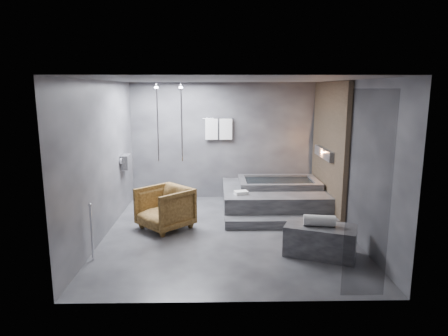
{
  "coord_description": "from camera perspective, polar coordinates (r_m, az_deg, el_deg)",
  "views": [
    {
      "loc": [
        -0.21,
        -7.11,
        2.65
      ],
      "look_at": [
        -0.06,
        0.3,
        1.17
      ],
      "focal_mm": 32.0,
      "sensor_mm": 36.0,
      "label": 1
    }
  ],
  "objects": [
    {
      "name": "rolled_towel",
      "position": [
        6.58,
        13.46,
        -7.31
      ],
      "size": [
        0.52,
        0.27,
        0.18
      ],
      "primitive_type": "cylinder",
      "rotation": [
        0.0,
        1.57,
        -0.18
      ],
      "color": "silver",
      "rests_on": "concrete_bench"
    },
    {
      "name": "concrete_bench",
      "position": [
        6.72,
        13.58,
        -9.99
      ],
      "size": [
        1.25,
        0.97,
        0.5
      ],
      "primitive_type": "cube",
      "rotation": [
        0.0,
        0.0,
        -0.38
      ],
      "color": "#2D2D2F",
      "rests_on": "ground"
    },
    {
      "name": "driftwood_chair",
      "position": [
        7.75,
        -8.44,
        -5.68
      ],
      "size": [
        1.24,
        1.24,
        0.81
      ],
      "primitive_type": "imported",
      "rotation": [
        0.0,
        0.0,
        -0.8
      ],
      "color": "#412910",
      "rests_on": "ground"
    },
    {
      "name": "tub_step",
      "position": [
        7.91,
        8.17,
        -7.72
      ],
      "size": [
        2.2,
        0.36,
        0.18
      ],
      "primitive_type": "cube",
      "color": "#2E2E30",
      "rests_on": "ground"
    },
    {
      "name": "tub_deck",
      "position": [
        8.98,
        7.0,
        -4.31
      ],
      "size": [
        2.2,
        2.0,
        0.5
      ],
      "primitive_type": "cube",
      "color": "#2E2E30",
      "rests_on": "ground"
    },
    {
      "name": "room",
      "position": [
        7.43,
        3.56,
        4.16
      ],
      "size": [
        5.0,
        5.04,
        2.82
      ],
      "color": "#29292B",
      "rests_on": "ground"
    },
    {
      "name": "deck_towel",
      "position": [
        8.28,
        2.47,
        -3.53
      ],
      "size": [
        0.31,
        0.26,
        0.07
      ],
      "primitive_type": "cube",
      "rotation": [
        0.0,
        0.0,
        0.26
      ],
      "color": "white",
      "rests_on": "tub_deck"
    }
  ]
}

